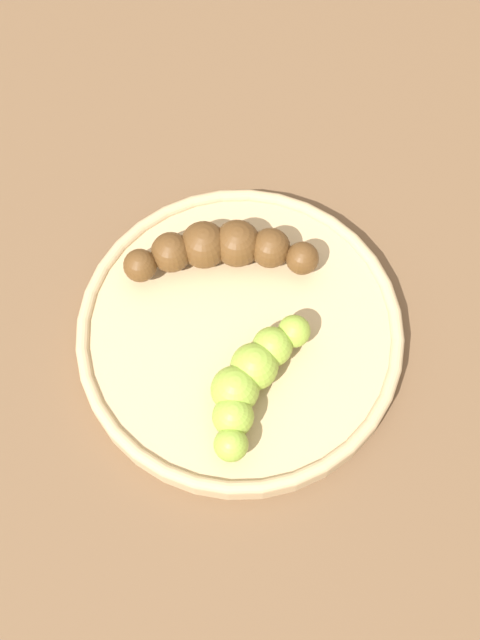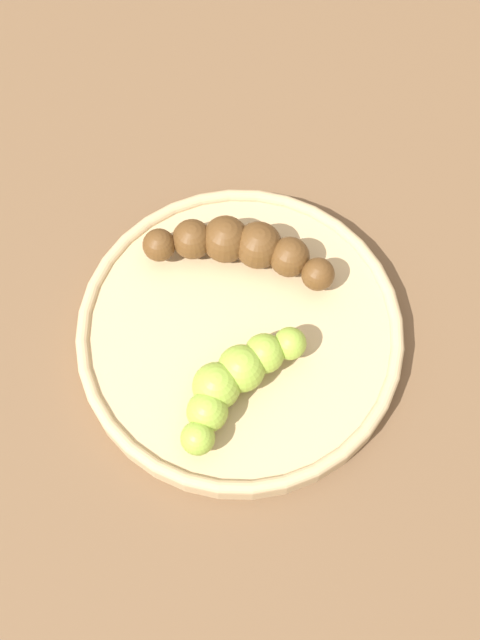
# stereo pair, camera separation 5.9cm
# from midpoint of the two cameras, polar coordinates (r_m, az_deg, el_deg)

# --- Properties ---
(ground_plane) EXTENTS (2.40, 2.40, 0.00)m
(ground_plane) POSITION_cam_midpoint_polar(r_m,az_deg,el_deg) (0.62, -2.68, -1.69)
(ground_plane) COLOR brown
(fruit_bowl) EXTENTS (0.24, 0.24, 0.02)m
(fruit_bowl) POSITION_cam_midpoint_polar(r_m,az_deg,el_deg) (0.61, -2.73, -1.27)
(fruit_bowl) COLOR tan
(fruit_bowl) RESTS_ON ground_plane
(banana_green) EXTENTS (0.07, 0.11, 0.03)m
(banana_green) POSITION_cam_midpoint_polar(r_m,az_deg,el_deg) (0.57, -2.08, -4.53)
(banana_green) COLOR #8CAD38
(banana_green) RESTS_ON fruit_bowl
(banana_overripe) EXTENTS (0.14, 0.05, 0.04)m
(banana_overripe) POSITION_cam_midpoint_polar(r_m,az_deg,el_deg) (0.62, -4.07, 4.58)
(banana_overripe) COLOR #593819
(banana_overripe) RESTS_ON fruit_bowl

